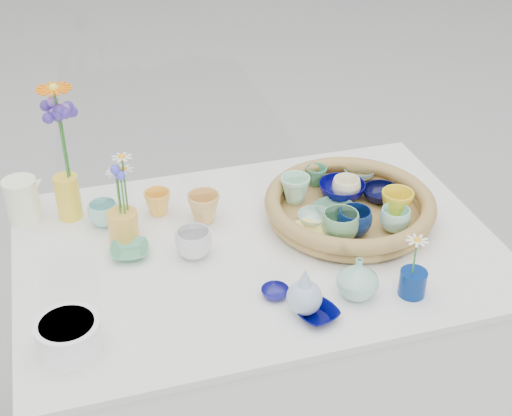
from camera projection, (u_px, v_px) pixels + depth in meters
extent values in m
imported|color=#050459|center=(342.00, 190.00, 2.06)|extent=(0.14, 0.14, 0.04)
imported|color=black|center=(381.00, 194.00, 2.04)|extent=(0.14, 0.14, 0.03)
imported|color=yellow|center=(397.00, 205.00, 1.95)|extent=(0.12, 0.12, 0.08)
imported|color=#4F8768|center=(335.00, 209.00, 1.98)|extent=(0.13, 0.13, 0.03)
imported|color=#5F9C69|center=(340.00, 226.00, 1.87)|extent=(0.12, 0.12, 0.08)
imported|color=#AED4C6|center=(314.00, 218.00, 1.94)|extent=(0.11, 0.11, 0.03)
imported|color=#A8E2C2|center=(295.00, 189.00, 2.02)|extent=(0.10, 0.10, 0.08)
imported|color=#FFF6CE|center=(346.00, 189.00, 2.04)|extent=(0.09, 0.09, 0.06)
imported|color=#90C4DD|center=(360.00, 172.00, 2.15)|extent=(0.11, 0.11, 0.03)
imported|color=#0A1E52|center=(354.00, 222.00, 1.89)|extent=(0.12, 0.12, 0.07)
imported|color=#FFEA73|center=(306.00, 234.00, 1.88)|extent=(0.14, 0.14, 0.03)
imported|color=#9ADDC9|center=(395.00, 219.00, 1.90)|extent=(0.10, 0.10, 0.07)
imported|color=#3F8460|center=(316.00, 176.00, 2.11)|extent=(0.06, 0.06, 0.06)
imported|color=#F7B53F|center=(158.00, 203.00, 2.00)|extent=(0.08, 0.08, 0.07)
imported|color=#DEAB5B|center=(204.00, 208.00, 1.97)|extent=(0.11, 0.11, 0.08)
imported|color=#4FA079|center=(130.00, 251.00, 1.85)|extent=(0.12, 0.12, 0.02)
imported|color=silver|center=(194.00, 243.00, 1.83)|extent=(0.12, 0.12, 0.08)
imported|color=navy|center=(275.00, 292.00, 1.71)|extent=(0.08, 0.08, 0.02)
imported|color=#8FD4C9|center=(104.00, 214.00, 1.96)|extent=(0.11, 0.11, 0.07)
imported|color=#020449|center=(317.00, 314.00, 1.64)|extent=(0.12, 0.12, 0.02)
imported|color=#91CEB5|center=(358.00, 277.00, 1.69)|extent=(0.13, 0.13, 0.11)
cylinder|color=navy|center=(413.00, 283.00, 1.71)|extent=(0.07, 0.07, 0.07)
cylinder|color=yellow|center=(68.00, 197.00, 1.97)|extent=(0.09, 0.09, 0.13)
cylinder|color=gold|center=(124.00, 226.00, 1.89)|extent=(0.10, 0.10, 0.09)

